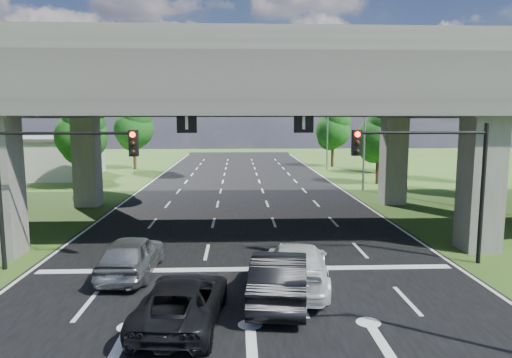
{
  "coord_description": "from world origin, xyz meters",
  "views": [
    {
      "loc": [
        -0.36,
        -14.61,
        6.17
      ],
      "look_at": [
        0.6,
        8.63,
        3.1
      ],
      "focal_mm": 32.0,
      "sensor_mm": 36.0,
      "label": 1
    }
  ],
  "objects": [
    {
      "name": "ground",
      "position": [
        0.0,
        0.0,
        0.0
      ],
      "size": [
        160.0,
        160.0,
        0.0
      ],
      "primitive_type": "plane",
      "color": "#2E4F19",
      "rests_on": "ground"
    },
    {
      "name": "road",
      "position": [
        0.0,
        10.0,
        0.01
      ],
      "size": [
        18.0,
        120.0,
        0.03
      ],
      "primitive_type": "cube",
      "color": "black",
      "rests_on": "ground"
    },
    {
      "name": "overpass",
      "position": [
        0.0,
        12.0,
        7.92
      ],
      "size": [
        80.0,
        15.0,
        10.0
      ],
      "color": "#34312F",
      "rests_on": "ground"
    },
    {
      "name": "signal_right",
      "position": [
        7.82,
        3.94,
        4.19
      ],
      "size": [
        5.76,
        0.54,
        6.0
      ],
      "color": "black",
      "rests_on": "ground"
    },
    {
      "name": "signal_left",
      "position": [
        -7.82,
        3.94,
        4.19
      ],
      "size": [
        5.76,
        0.54,
        6.0
      ],
      "color": "black",
      "rests_on": "ground"
    },
    {
      "name": "streetlight_far",
      "position": [
        10.1,
        24.0,
        5.85
      ],
      "size": [
        3.38,
        0.25,
        10.0
      ],
      "color": "gray",
      "rests_on": "ground"
    },
    {
      "name": "streetlight_beyond",
      "position": [
        10.1,
        40.0,
        5.85
      ],
      "size": [
        3.38,
        0.25,
        10.0
      ],
      "color": "gray",
      "rests_on": "ground"
    },
    {
      "name": "tree_left_near",
      "position": [
        -13.95,
        26.0,
        4.82
      ],
      "size": [
        4.5,
        4.5,
        7.8
      ],
      "color": "black",
      "rests_on": "ground"
    },
    {
      "name": "tree_left_mid",
      "position": [
        -16.95,
        34.0,
        4.17
      ],
      "size": [
        3.91,
        3.9,
        6.76
      ],
      "color": "black",
      "rests_on": "ground"
    },
    {
      "name": "tree_left_far",
      "position": [
        -12.95,
        42.0,
        5.14
      ],
      "size": [
        4.8,
        4.8,
        8.32
      ],
      "color": "black",
      "rests_on": "ground"
    },
    {
      "name": "tree_right_near",
      "position": [
        13.05,
        28.0,
        4.5
      ],
      "size": [
        4.2,
        4.2,
        7.28
      ],
      "color": "black",
      "rests_on": "ground"
    },
    {
      "name": "tree_right_mid",
      "position": [
        16.05,
        36.0,
        4.17
      ],
      "size": [
        3.91,
        3.9,
        6.76
      ],
      "color": "black",
      "rests_on": "ground"
    },
    {
      "name": "tree_right_far",
      "position": [
        12.05,
        44.0,
        4.82
      ],
      "size": [
        4.5,
        4.5,
        7.8
      ],
      "color": "black",
      "rests_on": "ground"
    },
    {
      "name": "car_silver",
      "position": [
        -4.55,
        3.0,
        0.83
      ],
      "size": [
        2.07,
        4.76,
        1.6
      ],
      "primitive_type": "imported",
      "rotation": [
        0.0,
        0.0,
        3.1
      ],
      "color": "#999CA0",
      "rests_on": "road"
    },
    {
      "name": "car_dark",
      "position": [
        1.05,
        0.22,
        0.88
      ],
      "size": [
        2.47,
        5.33,
        1.69
      ],
      "primitive_type": "imported",
      "rotation": [
        0.0,
        0.0,
        3.01
      ],
      "color": "black",
      "rests_on": "road"
    },
    {
      "name": "car_white",
      "position": [
        1.8,
        1.45,
        0.83
      ],
      "size": [
        2.92,
        5.77,
        1.6
      ],
      "primitive_type": "imported",
      "rotation": [
        0.0,
        0.0,
        3.02
      ],
      "color": "silver",
      "rests_on": "road"
    },
    {
      "name": "car_trailing",
      "position": [
        -2.04,
        -1.41,
        0.72
      ],
      "size": [
        2.75,
        5.19,
        1.39
      ],
      "primitive_type": "imported",
      "rotation": [
        0.0,
        0.0,
        3.05
      ],
      "color": "black",
      "rests_on": "road"
    }
  ]
}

